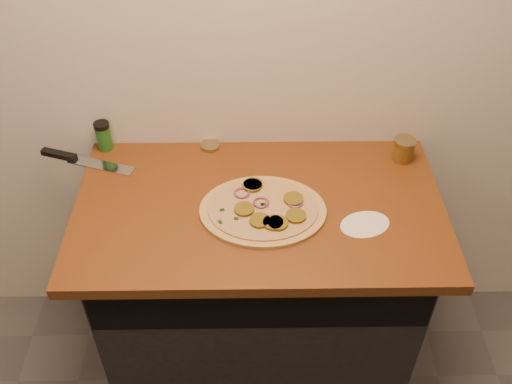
{
  "coord_description": "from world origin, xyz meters",
  "views": [
    {
      "loc": [
        -0.03,
        0.07,
        2.17
      ],
      "look_at": [
        -0.01,
        1.42,
        0.95
      ],
      "focal_mm": 40.0,
      "sensor_mm": 36.0,
      "label": 1
    }
  ],
  "objects_px": {
    "pizza": "(264,210)",
    "spice_shaker": "(104,136)",
    "chefs_knife": "(79,160)",
    "salsa_jar": "(403,149)"
  },
  "relations": [
    {
      "from": "chefs_knife",
      "to": "spice_shaker",
      "type": "bearing_deg",
      "value": 41.05
    },
    {
      "from": "salsa_jar",
      "to": "spice_shaker",
      "type": "bearing_deg",
      "value": 175.96
    },
    {
      "from": "pizza",
      "to": "spice_shaker",
      "type": "relative_size",
      "value": 3.69
    },
    {
      "from": "chefs_knife",
      "to": "spice_shaker",
      "type": "distance_m",
      "value": 0.12
    },
    {
      "from": "salsa_jar",
      "to": "spice_shaker",
      "type": "distance_m",
      "value": 1.06
    },
    {
      "from": "chefs_knife",
      "to": "salsa_jar",
      "type": "bearing_deg",
      "value": -0.11
    },
    {
      "from": "salsa_jar",
      "to": "spice_shaker",
      "type": "relative_size",
      "value": 0.76
    },
    {
      "from": "pizza",
      "to": "spice_shaker",
      "type": "distance_m",
      "value": 0.66
    },
    {
      "from": "pizza",
      "to": "salsa_jar",
      "type": "relative_size",
      "value": 4.87
    },
    {
      "from": "pizza",
      "to": "chefs_knife",
      "type": "distance_m",
      "value": 0.7
    }
  ]
}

